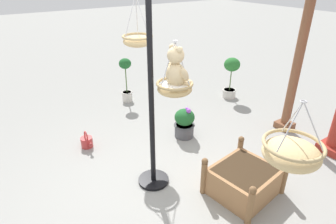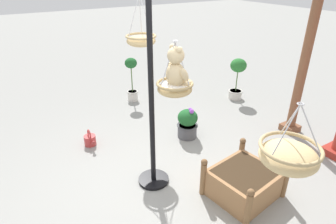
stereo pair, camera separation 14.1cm
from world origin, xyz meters
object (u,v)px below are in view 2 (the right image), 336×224
object	(u,v)px
hanging_basket_left_high	(141,40)
potted_plant_bushy_green	(132,79)
display_pole_central	(152,132)
potted_plant_fern_front	(237,76)
hanging_basket_right_low	(289,155)
wooden_planter_box	(244,182)
hanging_basket_with_teddy	(175,88)
potted_plant_tall_leafy	(188,123)
teddy_bear	(177,70)
watering_can	(90,140)
greenhouse_pillar_far_back	(306,56)

from	to	relation	value
hanging_basket_left_high	potted_plant_bushy_green	xyz separation A→B (m)	(-1.62, 0.51, -1.24)
display_pole_central	potted_plant_fern_front	size ratio (longest dim) A/B	2.68
potted_plant_fern_front	display_pole_central	bearing A→B (deg)	-62.64
display_pole_central	potted_plant_bushy_green	world-z (taller)	display_pole_central
hanging_basket_right_low	wooden_planter_box	bearing A→B (deg)	156.35
hanging_basket_with_teddy	hanging_basket_left_high	bearing A→B (deg)	171.74
hanging_basket_right_low	potted_plant_bushy_green	world-z (taller)	hanging_basket_right_low
hanging_basket_right_low	potted_plant_bushy_green	xyz separation A→B (m)	(-4.35, 0.38, -0.68)
hanging_basket_with_teddy	wooden_planter_box	world-z (taller)	hanging_basket_with_teddy
hanging_basket_right_low	potted_plant_tall_leafy	size ratio (longest dim) A/B	1.12
display_pole_central	potted_plant_bushy_green	bearing A→B (deg)	160.91
hanging_basket_with_teddy	potted_plant_tall_leafy	bearing A→B (deg)	136.33
teddy_bear	wooden_planter_box	bearing A→B (deg)	40.56
hanging_basket_with_teddy	potted_plant_fern_front	bearing A→B (deg)	121.65
teddy_bear	watering_can	size ratio (longest dim) A/B	1.50
potted_plant_fern_front	potted_plant_tall_leafy	bearing A→B (deg)	-66.91
wooden_planter_box	potted_plant_bushy_green	bearing A→B (deg)	179.16
potted_plant_bushy_green	display_pole_central	bearing A→B (deg)	-19.09
greenhouse_pillar_far_back	wooden_planter_box	bearing A→B (deg)	-68.45
teddy_bear	hanging_basket_right_low	distance (m)	1.56
hanging_basket_right_low	wooden_planter_box	xyz separation A→B (m)	(-0.74, 0.32, -1.00)
hanging_basket_left_high	wooden_planter_box	world-z (taller)	hanging_basket_left_high
hanging_basket_with_teddy	potted_plant_fern_front	distance (m)	3.44
greenhouse_pillar_far_back	watering_can	size ratio (longest dim) A/B	8.53
hanging_basket_right_low	potted_plant_tall_leafy	xyz separation A→B (m)	(-2.37, 0.54, -0.94)
display_pole_central	wooden_planter_box	bearing A→B (deg)	45.65
greenhouse_pillar_far_back	potted_plant_tall_leafy	xyz separation A→B (m)	(-0.83, -1.80, -1.17)
hanging_basket_left_high	potted_plant_tall_leafy	world-z (taller)	hanging_basket_left_high
potted_plant_bushy_green	watering_can	distance (m)	2.01
wooden_planter_box	potted_plant_bushy_green	xyz separation A→B (m)	(-3.61, 0.05, 0.32)
hanging_basket_right_low	potted_plant_tall_leafy	world-z (taller)	hanging_basket_right_low
hanging_basket_left_high	hanging_basket_right_low	distance (m)	2.79
potted_plant_bushy_green	potted_plant_fern_front	bearing A→B (deg)	61.74
teddy_bear	hanging_basket_right_low	world-z (taller)	teddy_bear
potted_plant_bushy_green	watering_can	xyz separation A→B (m)	(1.34, -1.44, -0.44)
teddy_bear	potted_plant_tall_leafy	world-z (taller)	teddy_bear
hanging_basket_with_teddy	hanging_basket_right_low	bearing A→B (deg)	12.34
display_pole_central	potted_plant_tall_leafy	world-z (taller)	display_pole_central
wooden_planter_box	hanging_basket_right_low	bearing A→B (deg)	-23.65
potted_plant_tall_leafy	potted_plant_bushy_green	bearing A→B (deg)	-175.18
potted_plant_bushy_green	hanging_basket_with_teddy	bearing A→B (deg)	-13.58
potted_plant_fern_front	greenhouse_pillar_far_back	bearing A→B (deg)	-5.70
potted_plant_tall_leafy	potted_plant_bushy_green	world-z (taller)	potted_plant_bushy_green
hanging_basket_right_low	potted_plant_fern_front	bearing A→B (deg)	141.98
teddy_bear	potted_plant_fern_front	bearing A→B (deg)	121.87
hanging_basket_left_high	potted_plant_tall_leafy	bearing A→B (deg)	62.27
wooden_planter_box	potted_plant_fern_front	world-z (taller)	potted_plant_fern_front
teddy_bear	hanging_basket_left_high	distance (m)	1.28
teddy_bear	hanging_basket_left_high	size ratio (longest dim) A/B	0.69
greenhouse_pillar_far_back	watering_can	xyz separation A→B (m)	(-1.48, -3.40, -1.34)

